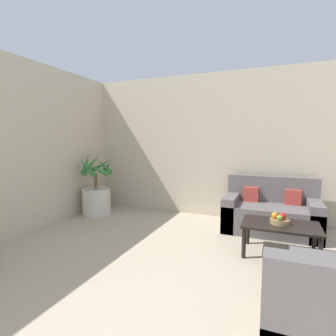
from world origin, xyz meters
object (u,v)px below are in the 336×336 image
potted_palm (96,195)px  ottoman (326,279)px  apple_red (283,216)px  armchair (336,327)px  fruit_bowl (280,221)px  coffee_table (280,228)px  apple_green (280,218)px  orange_fruit (275,215)px  sofa_loveseat (270,214)px

potted_palm → ottoman: 3.98m
apple_red → armchair: bearing=-79.8°
potted_palm → ottoman: bearing=-21.5°
fruit_bowl → armchair: (0.33, -1.63, -0.18)m
coffee_table → armchair: bearing=-79.0°
coffee_table → ottoman: (0.39, -0.82, -0.17)m
potted_palm → apple_green: (3.29, -0.70, 0.11)m
armchair → ottoman: bearing=85.0°
apple_green → ottoman: (0.40, -0.75, -0.32)m
orange_fruit → ottoman: orange_fruit is taller
potted_palm → apple_red: (3.33, -0.62, 0.12)m
potted_palm → apple_green: potted_palm is taller
coffee_table → apple_green: (-0.02, -0.06, 0.15)m
potted_palm → apple_red: potted_palm is taller
armchair → apple_green: bearing=102.0°
coffee_table → apple_green: bearing=-103.6°
orange_fruit → ottoman: 1.01m
apple_green → orange_fruit: size_ratio=0.88×
potted_palm → apple_red: bearing=-10.6°
sofa_loveseat → potted_palm: bearing=-175.0°
coffee_table → fruit_bowl: (-0.01, 0.01, 0.08)m
apple_green → orange_fruit: (-0.06, 0.08, 0.00)m
fruit_bowl → apple_red: 0.08m
sofa_loveseat → armchair: 2.57m
apple_red → apple_green: bearing=-116.0°
armchair → sofa_loveseat: bearing=100.0°
potted_palm → fruit_bowl: size_ratio=5.19×
potted_palm → armchair: (3.62, -2.26, -0.13)m
apple_red → apple_green: 0.09m
coffee_table → orange_fruit: bearing=167.4°
orange_fruit → potted_palm: bearing=169.2°
potted_palm → apple_red: 3.39m
fruit_bowl → apple_red: size_ratio=2.77×
fruit_bowl → potted_palm: bearing=169.2°
coffee_table → armchair: (0.32, -1.62, -0.10)m
sofa_loveseat → apple_red: size_ratio=17.03×
sofa_loveseat → armchair: bearing=-80.0°
sofa_loveseat → coffee_table: bearing=-81.7°
coffee_table → ottoman: 0.92m
fruit_bowl → orange_fruit: orange_fruit is taller
coffee_table → armchair: 1.65m
orange_fruit → ottoman: size_ratio=0.13×
coffee_table → sofa_loveseat: bearing=98.3°
coffee_table → apple_red: (0.02, 0.01, 0.15)m
potted_palm → ottoman: potted_palm is taller
apple_red → orange_fruit: apple_red is taller
potted_palm → coffee_table: 3.37m
coffee_table → fruit_bowl: 0.08m
coffee_table → orange_fruit: 0.17m
orange_fruit → apple_red: bearing=-0.8°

